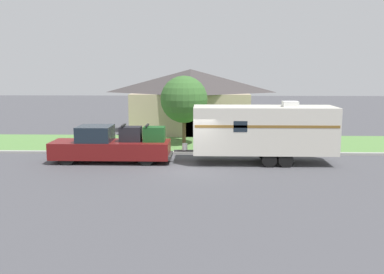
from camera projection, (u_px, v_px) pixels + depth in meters
name	position (u px, v px, depth m)	size (l,w,h in m)	color
ground_plane	(191.00, 169.00, 21.79)	(120.00, 120.00, 0.00)	#47474C
curb_strip	(193.00, 153.00, 25.48)	(80.00, 0.30, 0.14)	#999993
lawn_strip	(194.00, 143.00, 29.09)	(80.00, 7.00, 0.03)	#568442
house_across_street	(191.00, 100.00, 34.27)	(9.72, 6.65, 5.01)	tan
pickup_truck	(111.00, 146.00, 23.21)	(6.50, 1.95, 2.07)	black
travel_trailer	(264.00, 130.00, 22.82)	(8.57, 2.33, 3.34)	black
mailbox	(324.00, 136.00, 26.15)	(0.48, 0.20, 1.25)	brown
tree_in_yard	(184.00, 99.00, 28.14)	(3.11, 3.11, 4.60)	brown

